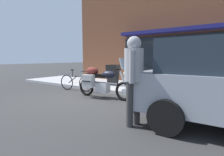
# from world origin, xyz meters

# --- Properties ---
(ground_plane) EXTENTS (80.00, 80.00, 0.00)m
(ground_plane) POSITION_xyz_m (0.00, 0.00, 0.00)
(ground_plane) COLOR #323232
(touring_motorcycle) EXTENTS (2.19, 0.76, 1.39)m
(touring_motorcycle) POSITION_xyz_m (0.51, 0.30, 0.60)
(touring_motorcycle) COLOR black
(touring_motorcycle) RESTS_ON ground_plane
(parked_bicycle) EXTENTS (1.65, 0.48, 0.92)m
(parked_bicycle) POSITION_xyz_m (-1.21, 0.76, 0.37)
(parked_bicycle) COLOR black
(parked_bicycle) RESTS_ON ground_plane
(pedestrian_walking) EXTENTS (0.48, 0.54, 1.82)m
(pedestrian_walking) POSITION_xyz_m (2.65, -1.31, 1.15)
(pedestrian_walking) COLOR #363636
(pedestrian_walking) RESTS_ON ground_plane
(sandwich_board_sign) EXTENTS (0.55, 0.42, 0.97)m
(sandwich_board_sign) POSITION_xyz_m (-0.29, 2.21, 0.61)
(sandwich_board_sign) COLOR black
(sandwich_board_sign) RESTS_ON sidewalk_curb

